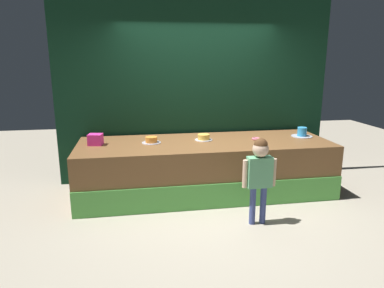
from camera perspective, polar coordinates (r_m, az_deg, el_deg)
ground_plane at (r=4.74m, az=3.62°, el=-10.50°), size 12.00×12.00×0.00m
stage_platform at (r=5.16m, az=2.12°, el=-3.82°), size 3.65×1.26×0.78m
curtain_backdrop at (r=5.64m, az=0.71°, el=10.20°), size 4.39×0.08×3.19m
child_figure at (r=4.16m, az=11.03°, el=-4.10°), size 0.41×0.19×1.07m
pink_box at (r=5.04m, az=-15.56°, el=0.72°), size 0.21×0.19×0.15m
donut at (r=5.26m, az=10.48°, el=0.85°), size 0.13×0.13×0.03m
cake_left at (r=5.00m, az=-6.69°, el=0.60°), size 0.27×0.27×0.09m
cake_center at (r=5.15m, az=1.93°, el=1.08°), size 0.26×0.26×0.09m
cake_right at (r=5.65m, az=17.60°, el=1.75°), size 0.32×0.32×0.14m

